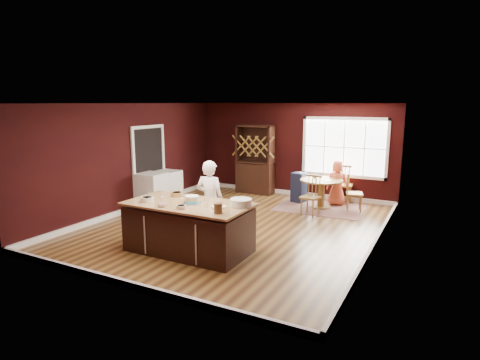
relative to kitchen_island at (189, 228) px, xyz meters
name	(u,v)px	position (x,y,z in m)	size (l,w,h in m)	color
room_shell	(237,166)	(0.05, 1.79, 0.91)	(7.00, 7.00, 7.00)	brown
window	(344,147)	(1.55, 5.26, 1.06)	(2.36, 0.10, 1.66)	white
doorway	(149,167)	(-2.92, 2.39, 0.59)	(0.08, 1.26, 2.13)	white
kitchen_island	(189,228)	(0.00, 0.00, 0.00)	(2.29, 1.20, 0.92)	#33140D
dining_table	(321,188)	(1.25, 4.21, 0.10)	(1.11, 1.11, 0.75)	brown
baker	(210,200)	(-0.01, 0.76, 0.37)	(0.59, 0.39, 1.61)	white
layer_cake	(192,200)	(0.08, 0.01, 0.55)	(0.35, 0.35, 0.14)	white
bowl_blue	(147,199)	(-0.72, -0.27, 0.53)	(0.23, 0.23, 0.09)	white
bowl_yellow	(177,194)	(-0.50, 0.33, 0.52)	(0.22, 0.22, 0.08)	olive
bowl_pink	(162,205)	(-0.25, -0.43, 0.51)	(0.16, 0.16, 0.06)	silver
bowl_olive	(181,207)	(0.13, -0.39, 0.51)	(0.17, 0.17, 0.06)	beige
drinking_glass	(206,203)	(0.45, -0.08, 0.56)	(0.08, 0.08, 0.15)	silver
dinner_plate	(219,207)	(0.64, 0.01, 0.49)	(0.27, 0.27, 0.02)	white
white_tub	(241,203)	(0.96, 0.25, 0.55)	(0.39, 0.39, 0.13)	silver
stoneware_crock	(218,208)	(0.83, -0.33, 0.57)	(0.14, 0.14, 0.17)	brown
rug	(320,207)	(1.25, 4.21, -0.43)	(2.23, 1.72, 0.01)	brown
chair_east	(355,192)	(2.10, 4.26, 0.06)	(0.42, 0.40, 1.00)	brown
chair_south	(310,195)	(1.23, 3.37, 0.06)	(0.42, 0.40, 0.99)	brown
chair_north	(344,183)	(1.64, 4.99, 0.11)	(0.46, 0.44, 1.10)	olive
seated_woman	(337,183)	(1.55, 4.68, 0.17)	(0.59, 0.39, 1.21)	#D45F40
high_chair	(299,187)	(0.54, 4.52, -0.01)	(0.35, 0.35, 0.86)	#161A3D
toddler	(299,173)	(0.50, 4.56, 0.37)	(0.18, 0.14, 0.26)	#8CA5BF
table_plate	(328,181)	(1.45, 4.08, 0.32)	(0.18, 0.18, 0.01)	beige
table_cup	(315,176)	(1.03, 4.36, 0.36)	(0.12, 0.12, 0.10)	white
hutch	(255,159)	(-1.04, 5.01, 0.59)	(1.12, 0.47, 2.06)	#412A17
washer	(152,191)	(-2.59, 2.07, 0.03)	(0.64, 0.62, 0.94)	white
dryer	(167,187)	(-2.59, 2.71, 0.01)	(0.62, 0.60, 0.90)	white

